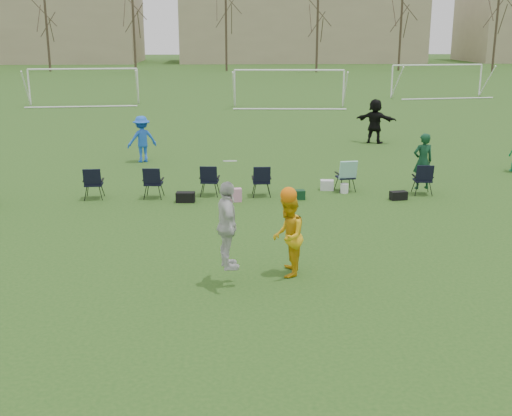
{
  "coord_description": "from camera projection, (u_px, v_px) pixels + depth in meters",
  "views": [
    {
      "loc": [
        -0.34,
        -11.31,
        4.94
      ],
      "look_at": [
        0.31,
        1.97,
        1.25
      ],
      "focal_mm": 45.0,
      "sensor_mm": 36.0,
      "label": 1
    }
  ],
  "objects": [
    {
      "name": "center_contest",
      "position": [
        261.0,
        231.0,
        12.91
      ],
      "size": [
        1.94,
        1.49,
        2.58
      ],
      "color": "silver",
      "rests_on": "ground"
    },
    {
      "name": "sideline_setup",
      "position": [
        282.0,
        178.0,
        19.78
      ],
      "size": [
        10.78,
        1.71,
        1.9
      ],
      "color": "#0F3A22",
      "rests_on": "ground"
    },
    {
      "name": "building_row",
      "position": [
        267.0,
        24.0,
        103.34
      ],
      "size": [
        126.0,
        16.0,
        13.0
      ],
      "color": "tan",
      "rests_on": "ground"
    },
    {
      "name": "ground",
      "position": [
        245.0,
        299.0,
        12.22
      ],
      "size": [
        260.0,
        260.0,
        0.0
      ],
      "primitive_type": "plane",
      "color": "#244D18",
      "rests_on": "ground"
    },
    {
      "name": "goal_left",
      "position": [
        83.0,
        76.0,
        43.96
      ],
      "size": [
        7.39,
        0.76,
        2.46
      ],
      "rotation": [
        0.0,
        0.0,
        0.09
      ],
      "color": "white",
      "rests_on": "ground"
    },
    {
      "name": "fielder_black",
      "position": [
        375.0,
        121.0,
        28.91
      ],
      "size": [
        1.91,
        1.42,
        2.0
      ],
      "primitive_type": "imported",
      "rotation": [
        0.0,
        0.0,
        2.63
      ],
      "color": "black",
      "rests_on": "ground"
    },
    {
      "name": "goal_right",
      "position": [
        437.0,
        71.0,
        49.04
      ],
      "size": [
        7.35,
        1.14,
        2.46
      ],
      "rotation": [
        0.0,
        0.0,
        0.14
      ],
      "color": "white",
      "rests_on": "ground"
    },
    {
      "name": "goal_mid",
      "position": [
        289.0,
        77.0,
        42.7
      ],
      "size": [
        7.4,
        0.63,
        2.46
      ],
      "rotation": [
        0.0,
        0.0,
        -0.07
      ],
      "color": "white",
      "rests_on": "ground"
    },
    {
      "name": "fielder_blue",
      "position": [
        142.0,
        139.0,
        24.74
      ],
      "size": [
        1.33,
        1.08,
        1.79
      ],
      "primitive_type": "imported",
      "rotation": [
        0.0,
        0.0,
        3.57
      ],
      "color": "blue",
      "rests_on": "ground"
    },
    {
      "name": "tree_line",
      "position": [
        228.0,
        29.0,
        78.1
      ],
      "size": [
        110.28,
        3.28,
        11.4
      ],
      "color": "#382B21",
      "rests_on": "ground"
    }
  ]
}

